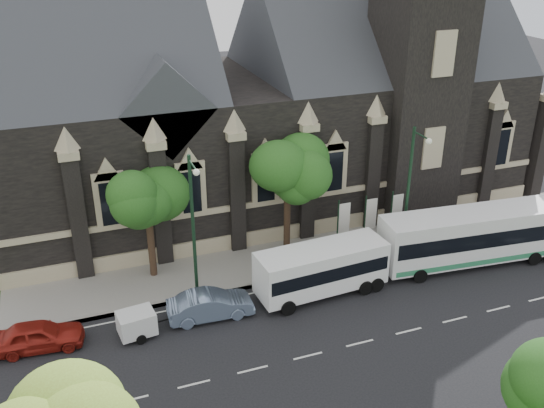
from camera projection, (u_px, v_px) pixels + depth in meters
name	position (u px, v px, depth m)	size (l,w,h in m)	color
ground	(308.00, 356.00, 31.02)	(160.00, 160.00, 0.00)	black
sidewalk	(249.00, 266.00, 39.06)	(80.00, 5.00, 0.15)	gray
museum	(273.00, 100.00, 45.14)	(40.00, 17.70, 29.90)	black
tree_walk_right	(289.00, 170.00, 38.68)	(4.08, 4.08, 7.80)	black
tree_walk_left	(149.00, 191.00, 35.86)	(3.91, 3.91, 7.64)	black
street_lamp_near	(410.00, 187.00, 38.05)	(0.36, 1.88, 9.00)	#16321F
street_lamp_mid	(194.00, 222.00, 33.62)	(0.36, 1.88, 9.00)	#16321F
banner_flag_left	(342.00, 222.00, 39.65)	(0.90, 0.10, 4.00)	#16321F
banner_flag_center	(369.00, 217.00, 40.28)	(0.90, 0.10, 4.00)	#16321F
banner_flag_right	(395.00, 213.00, 40.92)	(0.90, 0.10, 4.00)	#16321F
tour_coach	(475.00, 235.00, 38.76)	(12.79, 3.84, 3.68)	white
shuttle_bus	(322.00, 267.00, 35.62)	(8.02, 3.18, 3.04)	white
box_trailer	(137.00, 323.00, 32.18)	(2.85, 1.68, 1.49)	silver
sedan	(210.00, 305.00, 33.79)	(1.68, 4.82, 1.59)	slate
car_far_red	(38.00, 336.00, 31.30)	(1.84, 4.57, 1.56)	maroon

